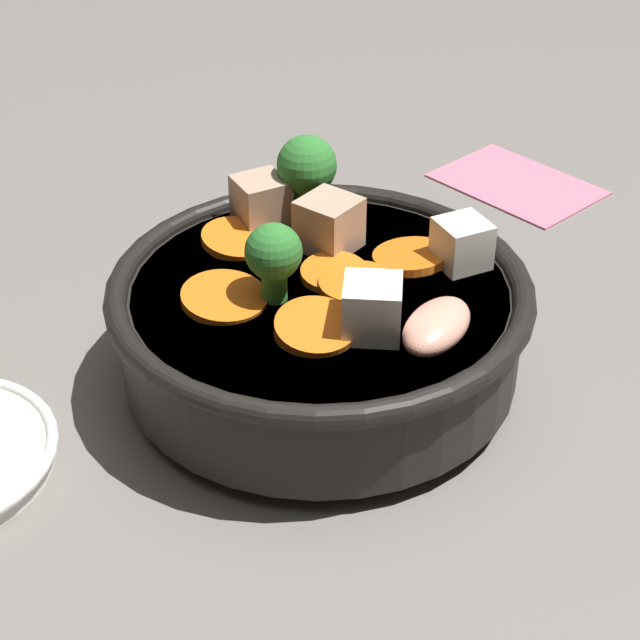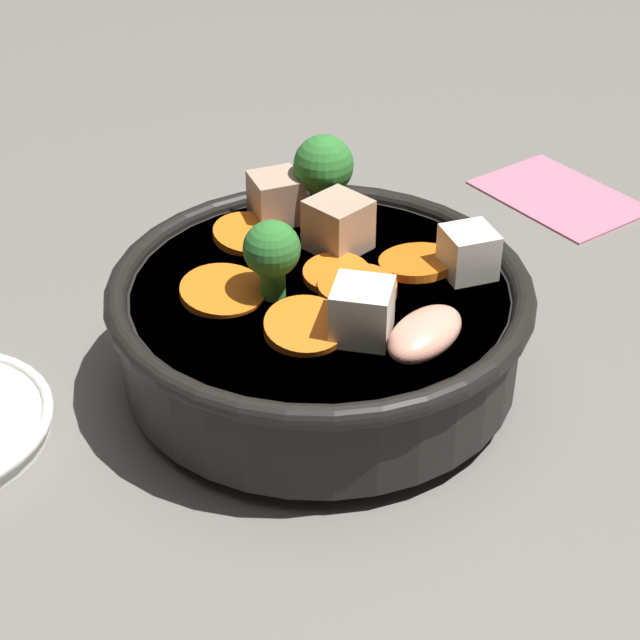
# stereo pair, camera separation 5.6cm
# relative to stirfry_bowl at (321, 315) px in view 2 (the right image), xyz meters

# --- Properties ---
(ground_plane) EXTENTS (3.00, 3.00, 0.00)m
(ground_plane) POSITION_rel_stirfry_bowl_xyz_m (-0.00, 0.00, -0.04)
(ground_plane) COLOR slate
(stirfry_bowl) EXTENTS (0.22, 0.22, 0.11)m
(stirfry_bowl) POSITION_rel_stirfry_bowl_xyz_m (0.00, 0.00, 0.00)
(stirfry_bowl) COLOR black
(stirfry_bowl) RESTS_ON ground_plane
(napkin) EXTENTS (0.12, 0.10, 0.00)m
(napkin) POSITION_rel_stirfry_bowl_xyz_m (0.01, -0.27, -0.04)
(napkin) COLOR #D16B84
(napkin) RESTS_ON ground_plane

